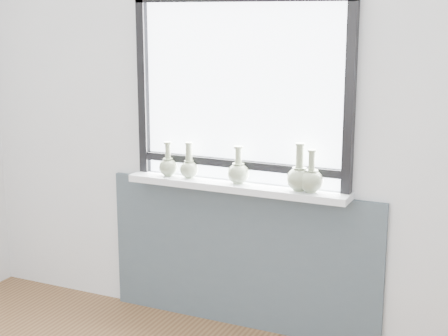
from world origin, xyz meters
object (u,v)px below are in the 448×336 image
at_px(vase_c, 238,171).
at_px(vase_e, 311,179).
at_px(vase_a, 168,165).
at_px(windowsill, 236,186).
at_px(vase_d, 299,176).
at_px(vase_b, 189,167).

distance_m(vase_c, vase_e, 0.43).
distance_m(vase_a, vase_c, 0.45).
height_order(windowsill, vase_d, vase_d).
bearing_deg(vase_b, vase_d, -0.72).
bearing_deg(vase_c, vase_b, 179.63).
bearing_deg(vase_b, vase_e, -1.05).
bearing_deg(vase_b, vase_c, -0.37).
distance_m(windowsill, vase_a, 0.45).
height_order(vase_a, vase_e, vase_e).
relative_size(vase_a, vase_b, 0.97).
relative_size(vase_b, vase_c, 0.98).
distance_m(windowsill, vase_b, 0.31).
xyz_separation_m(vase_a, vase_b, (0.14, 0.00, 0.00)).
distance_m(windowsill, vase_d, 0.39).
bearing_deg(vase_a, vase_c, 0.34).
height_order(windowsill, vase_b, vase_b).
relative_size(vase_a, vase_c, 0.95).
relative_size(vase_a, vase_d, 0.78).
xyz_separation_m(vase_d, vase_e, (0.07, -0.01, -0.01)).
xyz_separation_m(vase_b, vase_d, (0.68, -0.01, 0.01)).
bearing_deg(vase_a, vase_d, -0.27).
distance_m(vase_b, vase_e, 0.75).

